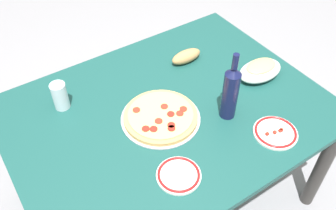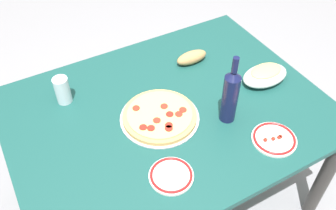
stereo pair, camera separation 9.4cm
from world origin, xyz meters
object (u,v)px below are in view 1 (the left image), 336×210
object	(u,v)px
pepperoni_pizza	(161,117)
side_plate_far	(275,132)
dining_table	(168,124)
baked_pasta_dish	(260,70)
bread_loaf	(186,56)
wine_bottle	(230,92)
side_plate_near	(179,175)
water_glass	(60,96)

from	to	relation	value
pepperoni_pizza	side_plate_far	xyz separation A→B (m)	(0.36, -0.34, -0.01)
pepperoni_pizza	dining_table	bearing A→B (deg)	26.42
dining_table	baked_pasta_dish	distance (m)	0.53
baked_pasta_dish	bread_loaf	bearing A→B (deg)	128.12
dining_table	wine_bottle	xyz separation A→B (m)	(0.20, -0.17, 0.23)
side_plate_near	pepperoni_pizza	bearing A→B (deg)	69.95
bread_loaf	pepperoni_pizza	bearing A→B (deg)	-140.78
pepperoni_pizza	side_plate_near	distance (m)	0.31
pepperoni_pizza	side_plate_near	world-z (taller)	pepperoni_pizza
wine_bottle	water_glass	world-z (taller)	wine_bottle
dining_table	water_glass	world-z (taller)	water_glass
dining_table	side_plate_near	size ratio (longest dim) A/B	8.09
water_glass	side_plate_far	distance (m)	0.96
pepperoni_pizza	wine_bottle	size ratio (longest dim) A/B	1.06
bread_loaf	wine_bottle	bearing A→B (deg)	-99.76
dining_table	pepperoni_pizza	world-z (taller)	pepperoni_pizza
wine_bottle	side_plate_far	world-z (taller)	wine_bottle
dining_table	bread_loaf	xyz separation A→B (m)	(0.28, 0.24, 0.13)
side_plate_near	bread_loaf	size ratio (longest dim) A/B	1.03
baked_pasta_dish	side_plate_far	distance (m)	0.38
dining_table	side_plate_near	distance (m)	0.38
pepperoni_pizza	baked_pasta_dish	distance (m)	0.57
bread_loaf	baked_pasta_dish	bearing A→B (deg)	-51.88
pepperoni_pizza	baked_pasta_dish	size ratio (longest dim) A/B	1.47
pepperoni_pizza	side_plate_near	bearing A→B (deg)	-110.05
bread_loaf	water_glass	bearing A→B (deg)	176.38
side_plate_far	pepperoni_pizza	bearing A→B (deg)	136.22
wine_bottle	water_glass	bearing A→B (deg)	142.44
side_plate_far	side_plate_near	bearing A→B (deg)	173.77
pepperoni_pizza	bread_loaf	distance (m)	0.43
water_glass	side_plate_near	xyz separation A→B (m)	(0.22, -0.61, -0.06)
side_plate_near	side_plate_far	bearing A→B (deg)	-6.23
wine_bottle	side_plate_far	distance (m)	0.26
dining_table	wine_bottle	distance (m)	0.35
water_glass	bread_loaf	bearing A→B (deg)	-3.62
wine_bottle	water_glass	size ratio (longest dim) A/B	2.54
dining_table	side_plate_near	bearing A→B (deg)	-117.16
baked_pasta_dish	bread_loaf	distance (m)	0.38
pepperoni_pizza	wine_bottle	distance (m)	0.32
side_plate_far	bread_loaf	size ratio (longest dim) A/B	1.12
water_glass	side_plate_near	distance (m)	0.65
baked_pasta_dish	side_plate_near	xyz separation A→B (m)	(-0.68, -0.27, -0.03)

